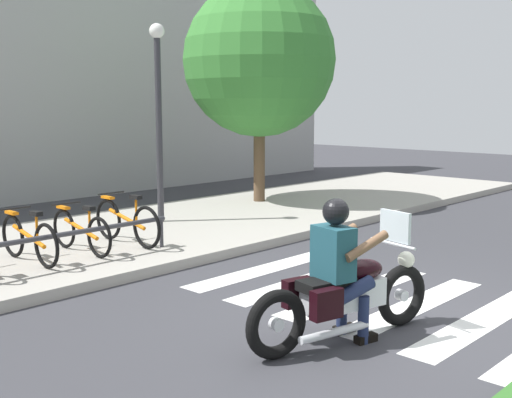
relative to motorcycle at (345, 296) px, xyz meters
name	(u,v)px	position (x,y,z in m)	size (l,w,h in m)	color
ground_plane	(390,317)	(0.94, 0.04, -0.47)	(48.00, 48.00, 0.00)	#38383D
sidewalk	(112,239)	(0.94, 5.48, -0.39)	(24.00, 4.40, 0.15)	#A8A399
crosswalk_stripe_1	(480,322)	(1.46, -0.76, -0.46)	(2.80, 0.40, 0.01)	white
crosswalk_stripe_2	(414,306)	(1.46, 0.04, -0.46)	(2.80, 0.40, 0.01)	white
crosswalk_stripe_3	(357,292)	(1.46, 0.84, -0.46)	(2.80, 0.40, 0.01)	white
crosswalk_stripe_4	(308,280)	(1.46, 1.64, -0.46)	(2.80, 0.40, 0.01)	white
crosswalk_stripe_5	(264,269)	(1.46, 2.44, -0.46)	(2.80, 0.40, 0.01)	white
motorcycle	(345,296)	(0.00, 0.00, 0.00)	(2.27, 0.85, 1.25)	black
rider	(339,260)	(-0.07, 0.02, 0.37)	(0.71, 0.63, 1.45)	#1E4C59
bicycle_2	(29,239)	(-0.93, 4.69, 0.03)	(0.48, 1.58, 0.75)	black
bicycle_3	(81,231)	(-0.11, 4.69, 0.02)	(0.48, 1.56, 0.73)	black
bicycle_4	(127,222)	(0.70, 4.69, 0.05)	(0.48, 1.69, 0.80)	black
bike_rack	(49,239)	(-0.93, 4.13, 0.10)	(3.86, 0.07, 0.49)	#333338
street_lamp	(158,105)	(2.31, 5.88, 1.88)	(0.28, 0.28, 3.81)	#2D2D33
tree_near_rack	(259,61)	(5.46, 6.28, 2.85)	(3.41, 3.41, 5.03)	brown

